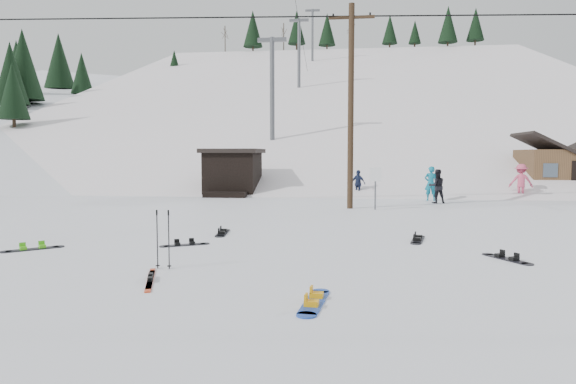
# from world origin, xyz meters

# --- Properties ---
(ground) EXTENTS (200.00, 200.00, 0.00)m
(ground) POSITION_xyz_m (0.00, 0.00, 0.00)
(ground) COLOR white
(ground) RESTS_ON ground
(ski_slope) EXTENTS (60.00, 85.24, 65.97)m
(ski_slope) POSITION_xyz_m (0.00, 55.00, -12.00)
(ski_slope) COLOR white
(ski_slope) RESTS_ON ground
(ridge_left) EXTENTS (47.54, 95.03, 58.38)m
(ridge_left) POSITION_xyz_m (-36.00, 48.00, -11.00)
(ridge_left) COLOR white
(ridge_left) RESTS_ON ground
(treeline_left) EXTENTS (20.00, 64.00, 10.00)m
(treeline_left) POSITION_xyz_m (-34.00, 40.00, 0.00)
(treeline_left) COLOR black
(treeline_left) RESTS_ON ground
(treeline_crest) EXTENTS (50.00, 6.00, 10.00)m
(treeline_crest) POSITION_xyz_m (0.00, 86.00, 0.00)
(treeline_crest) COLOR black
(treeline_crest) RESTS_ON ski_slope
(utility_pole) EXTENTS (2.00, 0.26, 9.00)m
(utility_pole) POSITION_xyz_m (2.00, 14.00, 4.68)
(utility_pole) COLOR #3A2819
(utility_pole) RESTS_ON ground
(trail_sign) EXTENTS (0.50, 0.09, 1.85)m
(trail_sign) POSITION_xyz_m (3.10, 13.58, 1.27)
(trail_sign) COLOR #595B60
(trail_sign) RESTS_ON ground
(lift_hut) EXTENTS (3.40, 4.10, 2.75)m
(lift_hut) POSITION_xyz_m (-5.00, 20.94, 1.36)
(lift_hut) COLOR black
(lift_hut) RESTS_ON ground
(lift_tower_near) EXTENTS (2.20, 0.36, 8.00)m
(lift_tower_near) POSITION_xyz_m (-4.00, 30.00, 7.86)
(lift_tower_near) COLOR #595B60
(lift_tower_near) RESTS_ON ski_slope
(lift_tower_mid) EXTENTS (2.20, 0.36, 8.00)m
(lift_tower_mid) POSITION_xyz_m (-4.00, 50.00, 14.36)
(lift_tower_mid) COLOR #595B60
(lift_tower_mid) RESTS_ON ski_slope
(lift_tower_far) EXTENTS (2.20, 0.36, 8.00)m
(lift_tower_far) POSITION_xyz_m (-4.00, 70.00, 20.86)
(lift_tower_far) COLOR #595B60
(lift_tower_far) RESTS_ON ski_slope
(cabin) EXTENTS (5.39, 4.40, 3.77)m
(cabin) POSITION_xyz_m (15.00, 24.00, 1.48)
(cabin) COLOR brown
(cabin) RESTS_ON ground
(hero_snowboard) EXTENTS (0.45, 1.67, 0.12)m
(hero_snowboard) POSITION_xyz_m (1.47, -0.84, 0.03)
(hero_snowboard) COLOR #1C46B8
(hero_snowboard) RESTS_ON ground
(hero_skis) EXTENTS (0.71, 1.81, 0.10)m
(hero_skis) POSITION_xyz_m (-1.80, 0.31, 0.03)
(hero_skis) COLOR #AE2F11
(hero_skis) RESTS_ON ground
(ski_poles) EXTENTS (0.35, 0.09, 1.26)m
(ski_poles) POSITION_xyz_m (-1.91, 1.31, 0.65)
(ski_poles) COLOR black
(ski_poles) RESTS_ON ground
(board_scatter_a) EXTENTS (1.21, 0.79, 0.09)m
(board_scatter_a) POSITION_xyz_m (-2.36, 4.05, 0.02)
(board_scatter_a) COLOR black
(board_scatter_a) RESTS_ON ground
(board_scatter_b) EXTENTS (0.43, 1.55, 0.11)m
(board_scatter_b) POSITION_xyz_m (-1.86, 6.18, 0.03)
(board_scatter_b) COLOR black
(board_scatter_b) RESTS_ON ground
(board_scatter_c) EXTENTS (1.19, 1.12, 0.11)m
(board_scatter_c) POSITION_xyz_m (-6.02, 2.99, 0.03)
(board_scatter_c) COLOR black
(board_scatter_c) RESTS_ON ground
(board_scatter_d) EXTENTS (0.85, 1.31, 0.10)m
(board_scatter_d) POSITION_xyz_m (5.65, 3.19, 0.03)
(board_scatter_d) COLOR black
(board_scatter_d) RESTS_ON ground
(board_scatter_f) EXTENTS (0.56, 1.57, 0.11)m
(board_scatter_f) POSITION_xyz_m (3.94, 5.66, 0.03)
(board_scatter_f) COLOR black
(board_scatter_f) RESTS_ON ground
(skier_teal) EXTENTS (0.67, 0.45, 1.80)m
(skier_teal) POSITION_xyz_m (6.18, 18.40, 0.90)
(skier_teal) COLOR #0E7491
(skier_teal) RESTS_ON ground
(skier_dark) EXTENTS (0.91, 0.76, 1.68)m
(skier_dark) POSITION_xyz_m (6.27, 16.98, 0.84)
(skier_dark) COLOR black
(skier_dark) RESTS_ON ground
(skier_pink) EXTENTS (1.31, 0.87, 1.89)m
(skier_pink) POSITION_xyz_m (11.23, 20.16, 0.95)
(skier_pink) COLOR #D44A6C
(skier_pink) RESTS_ON ground
(skier_navy) EXTENTS (0.95, 0.81, 1.53)m
(skier_navy) POSITION_xyz_m (2.45, 20.32, 0.77)
(skier_navy) COLOR #1B2445
(skier_navy) RESTS_ON ground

